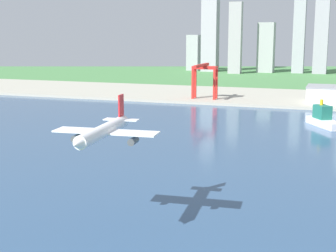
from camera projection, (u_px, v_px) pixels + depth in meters
ground_plane at (245, 134)px, 324.71m from camera, size 2400.00×2400.00×0.00m
water_bay at (224, 154)px, 269.08m from camera, size 840.00×360.00×0.15m
industrial_pier at (280, 97)px, 500.57m from camera, size 840.00×140.00×2.50m
airplane_landing at (103, 132)px, 159.75m from camera, size 35.75×42.64×14.09m
ferry_boat at (324, 119)px, 350.47m from camera, size 27.54×36.46×18.54m
port_crane_red at (204, 73)px, 474.83m from camera, size 23.95×45.37×34.42m
distant_skyline at (275, 37)px, 821.22m from camera, size 330.98×71.43×157.03m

